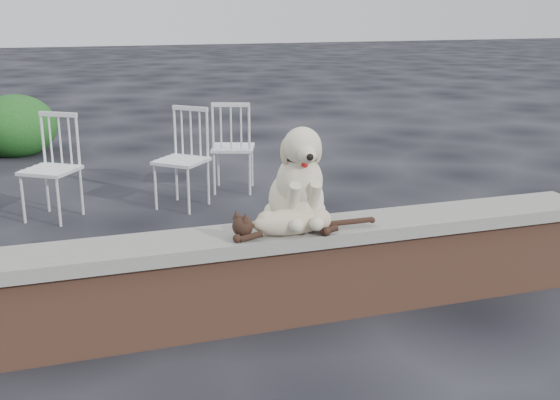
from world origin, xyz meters
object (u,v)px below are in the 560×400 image
object	(u,v)px
dog	(296,174)
chair_c	(233,146)
chair_b	(50,168)
cat	(292,220)
chair_d	(181,159)

from	to	relation	value
dog	chair_c	world-z (taller)	dog
dog	chair_c	distance (m)	3.01
chair_c	chair_b	world-z (taller)	same
cat	chair_b	size ratio (longest dim) A/B	1.10
cat	chair_b	bearing A→B (deg)	122.17
dog	chair_d	size ratio (longest dim) A/B	0.67
dog	cat	world-z (taller)	dog
chair_d	chair_c	distance (m)	0.75
chair_b	chair_d	bearing A→B (deg)	34.46
cat	chair_d	bearing A→B (deg)	99.10
cat	chair_b	world-z (taller)	chair_b
cat	chair_c	xyz separation A→B (m)	(0.45, 3.10, -0.20)
chair_b	cat	bearing A→B (deg)	-29.06
cat	chair_c	world-z (taller)	chair_c
cat	chair_d	xyz separation A→B (m)	(-0.17, 2.67, -0.20)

